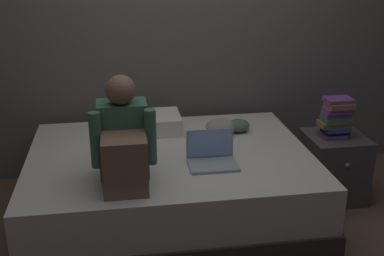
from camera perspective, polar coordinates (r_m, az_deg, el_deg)
The scene contains 9 objects.
ground_plane at distance 3.44m, azimuth 1.51°, elevation -12.72°, with size 8.00×8.00×0.00m, color brown.
wall_back at distance 4.09m, azimuth -1.47°, elevation 13.07°, with size 5.60×0.10×2.70m, color #605B56.
bed at distance 3.53m, azimuth -2.56°, elevation -6.83°, with size 2.00×1.50×0.53m.
nightstand at distance 3.98m, azimuth 16.21°, elevation -4.38°, with size 0.44×0.46×0.52m.
person_sitting at distance 2.95m, azimuth -8.02°, elevation -1.76°, with size 0.39×0.44×0.65m.
laptop at distance 3.22m, azimuth 2.32°, elevation -3.32°, with size 0.32×0.23×0.22m.
pillow at distance 3.80m, azimuth -5.63°, elevation 0.57°, with size 0.56×0.36×0.13m, color silver.
book_stack at distance 3.80m, azimuth 16.57°, elevation 1.19°, with size 0.23×0.18×0.31m.
clothes_pile at distance 3.75m, azimuth 4.04°, elevation 0.21°, with size 0.35×0.20×0.12m.
Camera 1 is at (-0.54, -2.82, 1.89)m, focal length 45.50 mm.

